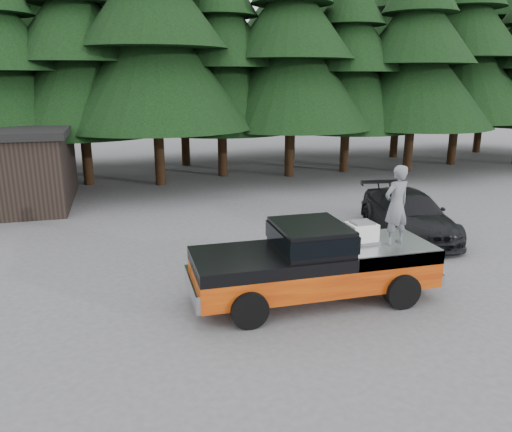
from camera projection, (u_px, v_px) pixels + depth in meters
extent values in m
plane|color=#4C4C4F|center=(253.00, 303.00, 12.01)|extent=(120.00, 120.00, 0.00)
cube|color=black|center=(310.00, 236.00, 11.78)|extent=(1.66, 1.90, 0.59)
cube|color=silver|center=(361.00, 233.00, 12.21)|extent=(0.71, 0.60, 0.46)
imported|color=slate|center=(396.00, 205.00, 11.91)|extent=(0.80, 0.63, 1.94)
imported|color=black|center=(408.00, 214.00, 17.03)|extent=(2.73, 5.32, 1.48)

